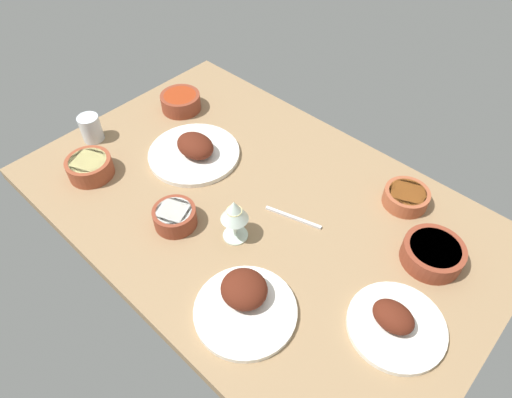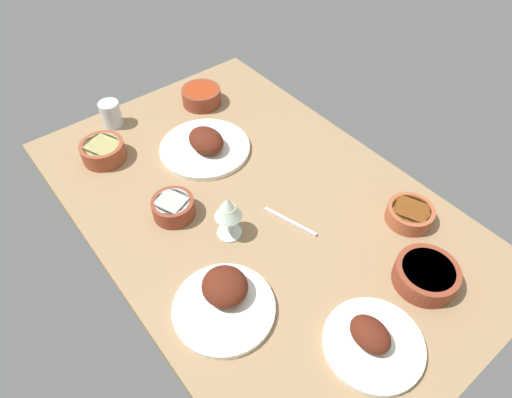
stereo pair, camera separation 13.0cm
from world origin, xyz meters
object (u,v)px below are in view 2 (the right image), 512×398
Objects in this scene: bowl_sauce at (201,96)px; bowl_soup at (410,214)px; water_tumbler at (111,114)px; plate_center_main at (205,145)px; plate_near_viewer at (372,341)px; plate_far_side at (224,298)px; bowl_cream at (173,207)px; bowl_onions at (426,275)px; bowl_potatoes at (103,151)px; fork_loose at (290,221)px; wine_glass at (228,210)px.

bowl_soup is at bearing -170.34° from bowl_sauce.
plate_center_main is at bearing -151.12° from water_tumbler.
water_tumbler is (111.32, 9.14, 2.59)cm from plate_near_viewer.
plate_far_side is 82.56cm from water_tumbler.
bowl_onions is at bearing -147.50° from bowl_cream.
bowl_sauce reaches higher than bowl_onions.
bowl_soup is at bearing -155.13° from plate_center_main.
bowl_sauce is at bearing 0.47° from bowl_onions.
plate_center_main is at bearing -29.66° from plate_far_side.
bowl_sauce is 32.79cm from water_tumbler.
bowl_onions is at bearing -163.36° from water_tumbler.
plate_far_side reaches higher than bowl_cream.
plate_near_viewer reaches higher than bowl_onions.
bowl_cream is (-34.81, -4.96, -0.18)cm from bowl_potatoes.
plate_center_main is 2.45× the size of bowl_cream.
fork_loose is (-40.67, -1.24, -1.86)cm from plate_center_main.
wine_glass reaches higher than bowl_onions.
wine_glass is (-32.94, 14.51, 7.66)cm from plate_center_main.
bowl_sauce is at bearing -31.32° from plate_center_main.
wine_glass is at bearing -177.30° from water_tumbler.
plate_near_viewer is 47.60cm from wine_glass.
bowl_soup is 0.94× the size of wine_glass.
water_tumbler is (14.45, -10.21, 1.27)cm from bowl_potatoes.
bowl_sauce is 42.12cm from bowl_potatoes.
bowl_sauce is 1.02× the size of wine_glass.
bowl_onions is (-76.45, -14.80, 0.81)cm from plate_center_main.
bowl_potatoes is 1.00× the size of wine_glass.
bowl_potatoes is 1.15× the size of bowl_cream.
plate_far_side is 1.79× the size of bowl_potatoes.
plate_center_main reaches higher than bowl_potatoes.
plate_far_side is 1.58× the size of bowl_onions.
water_tumbler is (64.79, 3.05, -5.43)cm from wine_glass.
plate_center_main is at bearing 165.31° from fork_loose.
wine_glass is at bearing -39.31° from plate_far_side.
bowl_soup is 33.88cm from fork_loose.
plate_center_main is 57.50cm from plate_far_side.
bowl_soup is at bearing -63.25° from plate_near_viewer.
water_tumbler reaches higher than bowl_cream.
water_tumbler reaches higher than plate_near_viewer.
bowl_sauce is 0.83× the size of fork_loose.
bowl_onions is at bearing -82.60° from plate_near_viewer.
bowl_soup is (18.49, -36.70, 0.73)cm from plate_near_viewer.
fork_loose is at bearing -72.62° from plate_far_side.
bowl_potatoes is 1.55× the size of water_tumbler.
bowl_potatoes is at bearing 57.93° from plate_center_main.
bowl_cream reaches higher than bowl_soup.
water_tumbler reaches higher than fork_loose.
bowl_cream is at bearing 49.54° from bowl_soup.
plate_far_side reaches higher than fork_loose.
plate_near_viewer is 1.36× the size of fork_loose.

